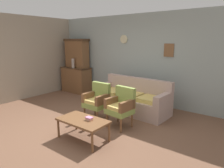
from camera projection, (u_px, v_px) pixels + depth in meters
ground_plane at (80, 129)px, 4.48m from camera, size 7.68×7.68×0.00m
wall_back_with_decor at (141, 59)px, 6.23m from camera, size 6.40×0.09×2.70m
wall_left_side at (3, 60)px, 6.10m from camera, size 0.06×5.20×2.70m
side_cabinet at (76, 80)px, 7.61m from camera, size 1.16×0.55×0.93m
cabinet_upper_hutch at (77, 53)px, 7.46m from camera, size 0.99×0.38×1.03m
vase_on_cabinet at (73, 63)px, 7.29m from camera, size 0.11×0.11×0.34m
floral_couch at (132, 100)px, 5.58m from camera, size 2.13×0.92×0.90m
armchair_by_doorway at (97, 100)px, 4.97m from camera, size 0.52×0.49×0.90m
armchair_row_middle at (121, 105)px, 4.53m from camera, size 0.57×0.54×0.90m
coffee_table at (83, 122)px, 3.94m from camera, size 1.00×0.56×0.42m
book_stack_on_table at (89, 119)px, 3.90m from camera, size 0.14×0.10×0.06m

